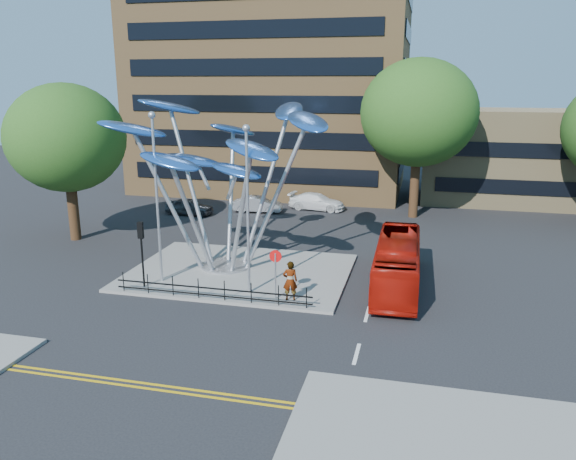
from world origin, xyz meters
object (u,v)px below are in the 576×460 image
(tree_left, at_px, (66,138))
(traffic_light_island, at_px, (141,240))
(street_lamp_left, at_px, (156,184))
(parked_car_right, at_px, (317,202))
(parked_car_mid, at_px, (258,204))
(pedestrian, at_px, (290,281))
(tree_right, at_px, (419,113))
(red_bus, at_px, (397,263))
(leaf_sculpture, at_px, (222,148))
(parked_car_left, at_px, (189,207))
(no_entry_sign_island, at_px, (275,266))
(street_lamp_right, at_px, (247,195))

(tree_left, bearing_deg, traffic_light_island, -39.81)
(tree_left, height_order, street_lamp_left, tree_left)
(street_lamp_left, height_order, parked_car_right, street_lamp_left)
(traffic_light_island, distance_m, parked_car_mid, 18.29)
(street_lamp_left, bearing_deg, pedestrian, -7.88)
(tree_right, distance_m, red_bus, 17.40)
(leaf_sculpture, relative_size, pedestrian, 6.49)
(pedestrian, distance_m, parked_car_left, 20.12)
(parked_car_left, bearing_deg, tree_right, -76.99)
(parked_car_left, distance_m, parked_car_mid, 5.50)
(tree_right, height_order, leaf_sculpture, tree_right)
(leaf_sculpture, xyz_separation_m, parked_car_right, (2.23, 16.05, -6.19))
(tree_left, bearing_deg, street_lamp_left, -34.38)
(street_lamp_left, bearing_deg, tree_right, 55.95)
(parked_car_mid, bearing_deg, no_entry_sign_island, -165.11)
(tree_right, xyz_separation_m, red_bus, (-0.40, -16.03, -6.75))
(street_lamp_right, distance_m, parked_car_mid, 18.85)
(tree_left, xyz_separation_m, leaf_sculpture, (11.93, -3.32, 0.08))
(no_entry_sign_island, relative_size, pedestrian, 1.25)
(tree_right, height_order, street_lamp_right, tree_right)
(no_entry_sign_island, height_order, parked_car_mid, no_entry_sign_island)
(street_lamp_right, distance_m, red_bus, 8.59)
(street_lamp_right, bearing_deg, red_bus, 22.72)
(no_entry_sign_island, xyz_separation_m, parked_car_right, (-1.84, 20.22, -1.14))
(no_entry_sign_island, xyz_separation_m, red_bus, (5.60, 3.45, -0.53))
(parked_car_mid, relative_size, parked_car_right, 0.85)
(tree_right, height_order, parked_car_right, tree_right)
(street_lamp_left, height_order, parked_car_mid, street_lamp_left)
(no_entry_sign_island, xyz_separation_m, parked_car_left, (-11.42, 16.02, -1.16))
(traffic_light_island, bearing_deg, parked_car_left, 105.41)
(tree_right, bearing_deg, traffic_light_island, -123.69)
(red_bus, height_order, pedestrian, red_bus)
(street_lamp_left, distance_m, pedestrian, 8.43)
(tree_right, height_order, traffic_light_island, tree_right)
(parked_car_mid, bearing_deg, leaf_sculpture, -175.13)
(street_lamp_right, height_order, red_bus, street_lamp_right)
(tree_right, xyz_separation_m, pedestrian, (-5.27, -19.50, -6.91))
(street_lamp_right, height_order, parked_car_right, street_lamp_right)
(tree_right, xyz_separation_m, no_entry_sign_island, (-6.00, -19.48, -6.22))
(tree_left, xyz_separation_m, parked_car_left, (4.58, 8.54, -6.14))
(street_lamp_left, bearing_deg, traffic_light_island, -116.57)
(traffic_light_island, height_order, parked_car_mid, traffic_light_island)
(street_lamp_right, height_order, parked_car_left, street_lamp_right)
(leaf_sculpture, bearing_deg, street_lamp_right, -55.09)
(street_lamp_right, height_order, traffic_light_island, street_lamp_right)
(street_lamp_left, bearing_deg, leaf_sculpture, 52.60)
(street_lamp_left, height_order, street_lamp_right, street_lamp_left)
(street_lamp_right, bearing_deg, traffic_light_island, -174.81)
(tree_left, relative_size, no_entry_sign_island, 4.21)
(no_entry_sign_island, bearing_deg, parked_car_mid, 109.26)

